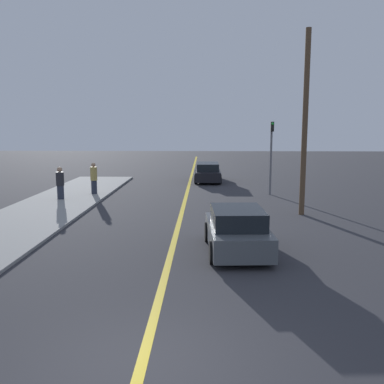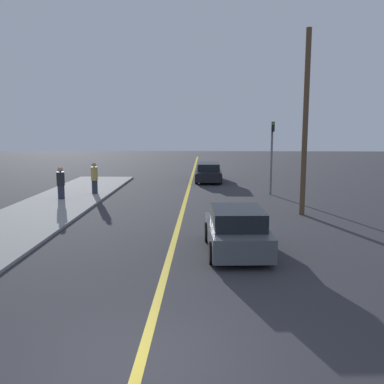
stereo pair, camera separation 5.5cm
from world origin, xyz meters
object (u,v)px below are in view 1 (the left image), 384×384
object	(u,v)px
pedestrian_near_curb	(60,183)
utility_pole	(305,124)
car_near_right_lane	(237,231)
traffic_light	(271,150)
car_ahead_center	(208,172)
pedestrian_mid_group	(94,178)

from	to	relation	value
pedestrian_near_curb	utility_pole	xyz separation A→B (m)	(11.92, -3.12, 3.06)
car_near_right_lane	utility_pole	size ratio (longest dim) A/B	0.49
traffic_light	utility_pole	bearing A→B (deg)	-84.09
pedestrian_near_curb	traffic_light	bearing A→B (deg)	11.85
utility_pole	car_near_right_lane	bearing A→B (deg)	-119.70
car_ahead_center	utility_pole	size ratio (longest dim) A/B	0.58
car_near_right_lane	traffic_light	world-z (taller)	traffic_light
pedestrian_near_curb	traffic_light	world-z (taller)	traffic_light
utility_pole	pedestrian_mid_group	bearing A→B (deg)	155.13
pedestrian_near_curb	car_near_right_lane	bearing A→B (deg)	-46.08
pedestrian_near_curb	pedestrian_mid_group	bearing A→B (deg)	53.60
car_near_right_lane	car_ahead_center	bearing A→B (deg)	89.53
car_near_right_lane	traffic_light	size ratio (longest dim) A/B	0.95
car_ahead_center	pedestrian_near_curb	world-z (taller)	pedestrian_near_curb
car_near_right_lane	car_ahead_center	distance (m)	17.18
car_ahead_center	pedestrian_near_curb	size ratio (longest dim) A/B	2.74
car_near_right_lane	pedestrian_mid_group	bearing A→B (deg)	121.03
car_near_right_lane	pedestrian_mid_group	size ratio (longest dim) A/B	2.24
car_ahead_center	pedestrian_mid_group	size ratio (longest dim) A/B	2.63
car_ahead_center	pedestrian_near_curb	bearing A→B (deg)	-133.79
pedestrian_near_curb	traffic_light	xyz separation A→B (m)	(11.35, 2.38, 1.60)
car_ahead_center	pedestrian_mid_group	distance (m)	9.14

